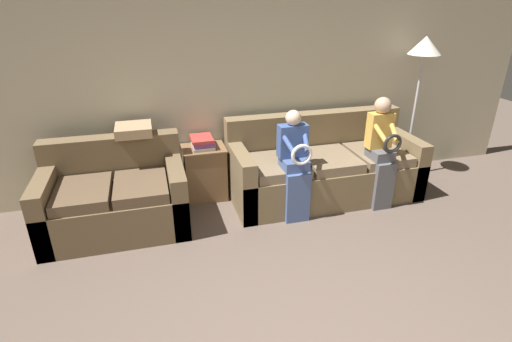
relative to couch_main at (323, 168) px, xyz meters
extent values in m
cube|color=#BCB293|center=(-1.05, 0.54, 0.94)|extent=(7.96, 0.06, 2.55)
cube|color=brown|center=(0.00, -0.04, -0.11)|extent=(2.19, 0.92, 0.44)
cube|color=brown|center=(0.00, 0.32, 0.35)|extent=(2.19, 0.20, 0.49)
cube|color=brown|center=(-1.02, -0.04, 0.01)|extent=(0.16, 0.92, 0.69)
cube|color=brown|center=(1.02, -0.04, 0.01)|extent=(0.16, 0.92, 0.69)
cube|color=#7A664C|center=(-0.62, -0.14, 0.16)|extent=(0.59, 0.68, 0.11)
cube|color=#7A664C|center=(0.00, -0.14, 0.16)|extent=(0.59, 0.68, 0.11)
cube|color=#7A664C|center=(0.62, -0.14, 0.16)|extent=(0.59, 0.68, 0.11)
cube|color=brown|center=(-2.35, -0.14, -0.12)|extent=(1.40, 0.92, 0.43)
cube|color=brown|center=(-2.35, 0.22, 0.32)|extent=(1.40, 0.20, 0.45)
cube|color=brown|center=(-2.97, -0.14, -0.01)|extent=(0.16, 0.92, 0.66)
cube|color=brown|center=(-1.72, -0.14, -0.01)|extent=(0.16, 0.92, 0.66)
cube|color=brown|center=(-2.62, -0.24, 0.15)|extent=(0.51, 0.68, 0.11)
cube|color=brown|center=(-2.08, -0.24, 0.15)|extent=(0.51, 0.68, 0.11)
cube|color=#475B8E|center=(-0.51, -0.50, -0.06)|extent=(0.26, 0.10, 0.55)
cube|color=#475B8E|center=(-0.51, -0.36, 0.27)|extent=(0.26, 0.28, 0.11)
cube|color=#3D5693|center=(-0.51, -0.29, 0.50)|extent=(0.30, 0.14, 0.35)
sphere|color=beige|center=(-0.51, -0.29, 0.75)|extent=(0.16, 0.16, 0.16)
torus|color=white|center=(-0.51, -0.56, 0.45)|extent=(0.22, 0.04, 0.22)
cylinder|color=#3D5693|center=(-0.60, -0.43, 0.53)|extent=(0.12, 0.31, 0.20)
cylinder|color=#3D5693|center=(-0.41, -0.43, 0.53)|extent=(0.12, 0.31, 0.20)
cube|color=#56565B|center=(0.51, -0.50, -0.06)|extent=(0.23, 0.10, 0.55)
cube|color=#56565B|center=(0.51, -0.36, 0.27)|extent=(0.23, 0.28, 0.11)
cube|color=gold|center=(0.51, -0.29, 0.53)|extent=(0.27, 0.14, 0.40)
sphere|color=tan|center=(0.51, -0.29, 0.81)|extent=(0.18, 0.18, 0.18)
torus|color=black|center=(0.51, -0.56, 0.47)|extent=(0.21, 0.04, 0.21)
cylinder|color=gold|center=(0.42, -0.43, 0.56)|extent=(0.10, 0.31, 0.22)
cylinder|color=gold|center=(0.59, -0.43, 0.56)|extent=(0.10, 0.31, 0.22)
cube|color=brown|center=(-1.36, 0.29, -0.02)|extent=(0.47, 0.38, 0.63)
cube|color=brown|center=(-1.36, 0.29, 0.29)|extent=(0.49, 0.40, 0.02)
cube|color=gray|center=(-1.37, 0.29, 0.31)|extent=(0.24, 0.29, 0.03)
cube|color=#7A4284|center=(-1.36, 0.30, 0.36)|extent=(0.24, 0.28, 0.05)
cube|color=#BC3833|center=(-1.38, 0.30, 0.40)|extent=(0.24, 0.31, 0.04)
cylinder|color=#2D2B28|center=(1.28, 0.17, -0.32)|extent=(0.26, 0.26, 0.02)
cylinder|color=#B7B7BC|center=(1.28, 0.17, 0.47)|extent=(0.03, 0.03, 1.55)
cone|color=silver|center=(1.28, 0.17, 1.35)|extent=(0.38, 0.38, 0.21)
cube|color=#A38460|center=(-2.09, 0.22, 0.60)|extent=(0.37, 0.37, 0.10)
camera|label=1|loc=(-1.91, -3.96, 1.93)|focal=28.00mm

